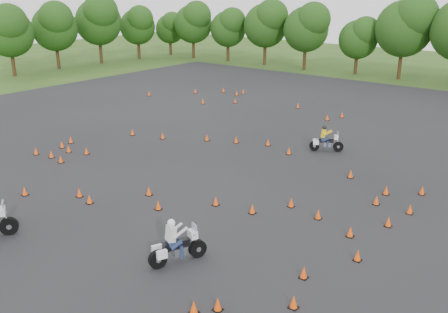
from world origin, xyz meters
The scene contains 5 objects.
ground centered at (0.00, 0.00, 0.00)m, with size 140.00×140.00×0.00m, color #2D5119.
asphalt_pad centered at (0.00, 6.00, 0.01)m, with size 62.00×62.00×0.00m, color black.
traffic_cones centered at (-0.33, 5.64, 0.23)m, with size 36.01×33.25×0.45m.
rider_yellow centered at (2.37, 11.66, 0.84)m, with size 2.17×0.67×1.67m, color gold, non-canonical shape.
rider_white centered at (4.28, -4.28, 0.93)m, with size 2.40×0.74×1.85m, color beige, non-canonical shape.
Camera 1 is at (16.14, -16.47, 10.14)m, focal length 40.00 mm.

